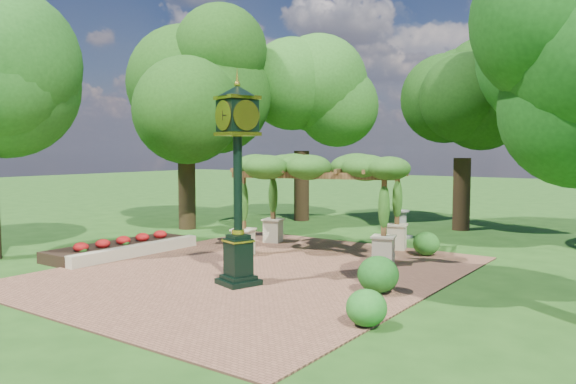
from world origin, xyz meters
The scene contains 13 objects.
ground centered at (0.00, 0.00, 0.00)m, with size 120.00×120.00×0.00m, color #1E4714.
brick_plaza centered at (0.00, 1.00, 0.02)m, with size 10.00×12.00×0.04m, color brown.
border_wall centered at (-4.60, 0.50, 0.20)m, with size 0.35×5.00×0.40m, color #C6B793.
flower_bed centered at (-5.50, 0.50, 0.18)m, with size 1.50×5.00×0.36m, color red.
pedestal_clock centered at (0.60, -0.53, 3.08)m, with size 1.28×1.28×5.16m.
pergola centered at (-0.06, 4.57, 2.75)m, with size 6.03×4.67×3.35m.
sundial centered at (0.80, 9.13, 0.48)m, with size 0.70×0.70×1.11m.
shrub_front centered at (4.87, -1.68, 0.40)m, with size 0.81×0.81×0.73m, color #1F621C.
shrub_mid centered at (3.91, 0.76, 0.49)m, with size 1.00×1.00×0.90m, color #174C15.
shrub_back centered at (3.02, 6.02, 0.42)m, with size 0.85×0.85×0.77m, color #286B1F.
tree_west_near centered at (-8.00, 6.05, 6.41)m, with size 4.94×4.94×9.34m.
tree_west_far centered at (-5.54, 11.40, 6.05)m, with size 4.59×4.59×8.82m.
tree_north centered at (1.94, 12.69, 5.50)m, with size 4.05×4.05×8.05m.
Camera 1 is at (9.87, -11.31, 3.49)m, focal length 35.00 mm.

